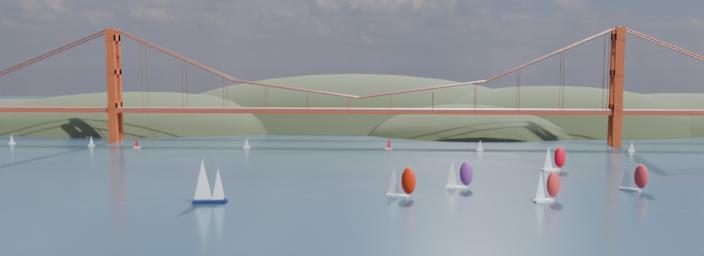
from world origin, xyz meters
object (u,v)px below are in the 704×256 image
at_px(racer_0, 401,181).
at_px(racer_1, 547,186).
at_px(racer_3, 554,158).
at_px(racer_rwb, 459,174).
at_px(racer_2, 633,176).
at_px(sloop_navy, 207,182).

distance_m(racer_0, racer_1, 40.96).
bearing_deg(racer_3, racer_1, -119.57).
xyz_separation_m(racer_0, racer_rwb, (17.99, 14.88, -0.15)).
bearing_deg(racer_1, racer_3, 48.34).
height_order(racer_1, racer_rwb, racer_rwb).
bearing_deg(racer_2, racer_rwb, -145.72).
xyz_separation_m(racer_3, racer_rwb, (-37.07, -37.10, -0.07)).
distance_m(racer_1, racer_rwb, 29.21).
bearing_deg(racer_3, sloop_navy, -164.54).
xyz_separation_m(racer_0, racer_3, (55.06, 51.98, -0.08)).
bearing_deg(racer_2, racer_1, -114.28).
height_order(racer_1, racer_3, racer_3).
distance_m(racer_2, racer_3, 40.40).
xyz_separation_m(racer_1, racer_2, (29.73, 18.01, -0.09)).
height_order(racer_0, racer_1, racer_0).
distance_m(sloop_navy, racer_1, 94.64).
bearing_deg(racer_rwb, racer_1, -38.79).
relative_size(racer_0, racer_rwb, 1.03).
distance_m(racer_0, racer_3, 75.72).
bearing_deg(racer_0, sloop_navy, -152.33).
xyz_separation_m(sloop_navy, racer_3, (108.46, 64.12, -1.38)).
height_order(sloop_navy, racer_2, sloop_navy).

